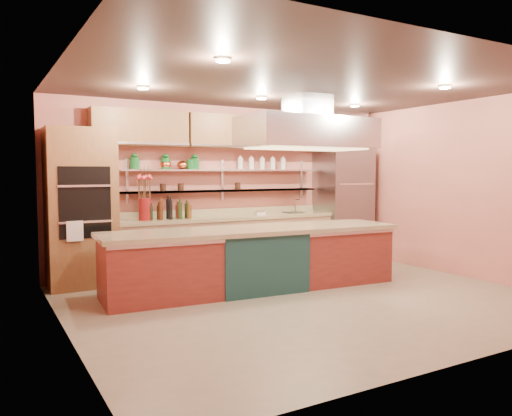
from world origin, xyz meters
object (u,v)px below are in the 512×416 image
refrigerator (343,204)px  green_canister (190,164)px  kitchen_scale (260,212)px  copper_kettle (182,165)px  island (254,259)px  flower_vase (145,209)px

refrigerator → green_canister: (-3.02, 0.23, 0.74)m
kitchen_scale → copper_kettle: size_ratio=0.95×
kitchen_scale → green_canister: (-1.19, 0.22, 0.82)m
kitchen_scale → refrigerator: bearing=12.3°
island → flower_vase: (-1.17, 1.35, 0.66)m
flower_vase → green_canister: (0.84, 0.22, 0.69)m
refrigerator → flower_vase: 3.87m
green_canister → flower_vase: bearing=-165.4°
refrigerator → island: refrigerator is taller
island → flower_vase: size_ratio=12.41×
flower_vase → kitchen_scale: (2.03, 0.00, -0.12)m
island → copper_kettle: bearing=110.8°
refrigerator → island: size_ratio=0.50×
copper_kettle → kitchen_scale: bearing=-9.4°
island → copper_kettle: size_ratio=24.30×
kitchen_scale → green_canister: 1.46m
refrigerator → kitchen_scale: 1.84m
island → copper_kettle: 2.12m
copper_kettle → green_canister: bearing=0.0°
kitchen_scale → green_canister: green_canister is taller
flower_vase → kitchen_scale: 2.04m
refrigerator → green_canister: bearing=175.7°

